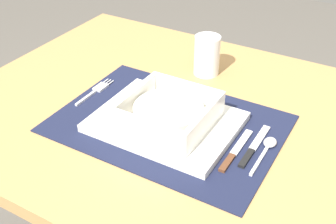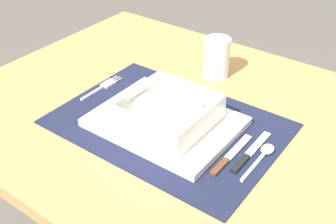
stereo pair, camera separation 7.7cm
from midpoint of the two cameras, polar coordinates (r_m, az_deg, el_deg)
dining_table at (r=0.99m, az=-1.63°, el=-5.05°), size 0.94×0.74×0.75m
placemat at (r=0.88m, az=-2.51°, el=-1.62°), size 0.45×0.32×0.00m
serving_plate at (r=0.87m, az=-2.84°, el=-1.40°), size 0.28×0.21×0.02m
porridge_bowl at (r=0.84m, az=-2.57°, el=-0.30°), size 0.17×0.17×0.05m
fork at (r=1.00m, az=-11.62°, el=2.83°), size 0.02×0.13×0.00m
spoon at (r=0.82m, az=10.53°, el=-4.59°), size 0.02×0.12×0.01m
butter_knife at (r=0.81m, az=8.60°, el=-4.87°), size 0.01×0.14×0.01m
bread_knife at (r=0.80m, az=6.11°, el=-5.45°), size 0.01×0.14×0.01m
drinking_glass at (r=1.04m, az=3.07°, el=7.30°), size 0.06×0.06×0.10m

